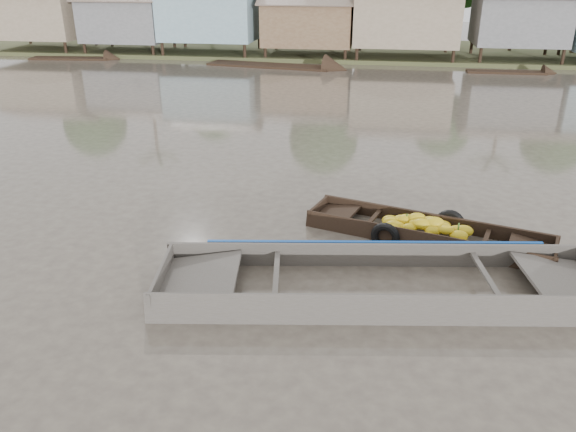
# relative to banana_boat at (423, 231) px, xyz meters

# --- Properties ---
(ground) EXTENTS (120.00, 120.00, 0.00)m
(ground) POSITION_rel_banana_boat_xyz_m (-2.29, -2.29, -0.15)
(ground) COLOR #473E37
(ground) RESTS_ON ground
(riverbank) EXTENTS (120.00, 12.47, 10.22)m
(riverbank) POSITION_rel_banana_boat_xyz_m (0.74, 29.57, 2.92)
(riverbank) COLOR #384723
(riverbank) RESTS_ON ground
(banana_boat) EXTENTS (5.56, 2.81, 0.76)m
(banana_boat) POSITION_rel_banana_boat_xyz_m (0.00, 0.00, 0.00)
(banana_boat) COLOR black
(banana_boat) RESTS_ON ground
(viewer_boat) EXTENTS (8.59, 3.38, 0.67)m
(viewer_boat) POSITION_rel_banana_boat_xyz_m (-0.91, -2.52, -0.07)
(viewer_boat) COLOR #47423C
(viewer_boat) RESTS_ON ground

